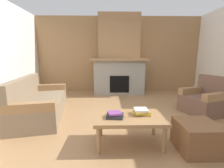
% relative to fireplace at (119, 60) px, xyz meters
% --- Properties ---
extents(ground, '(9.00, 9.00, 0.00)m').
position_rel_fireplace_xyz_m(ground, '(0.00, -2.62, -1.16)').
color(ground, '#9E754C').
extents(wall_back_wood_panel, '(6.00, 0.12, 2.70)m').
position_rel_fireplace_xyz_m(wall_back_wood_panel, '(0.00, 0.38, 0.19)').
color(wall_back_wood_panel, '#997047').
rests_on(wall_back_wood_panel, ground).
extents(fireplace, '(1.90, 0.82, 2.70)m').
position_rel_fireplace_xyz_m(fireplace, '(0.00, 0.00, 0.00)').
color(fireplace, gray).
rests_on(fireplace, ground).
extents(couch, '(1.16, 1.93, 0.85)m').
position_rel_fireplace_xyz_m(couch, '(-1.86, -2.14, -0.88)').
color(couch, '#847056').
rests_on(couch, ground).
extents(armchair, '(0.97, 0.97, 0.85)m').
position_rel_fireplace_xyz_m(armchair, '(1.84, -2.03, -0.87)').
color(armchair, brown).
rests_on(armchair, ground).
extents(coffee_table, '(1.00, 0.60, 0.43)m').
position_rel_fireplace_xyz_m(coffee_table, '(-0.04, -3.21, -0.79)').
color(coffee_table, '#997047').
rests_on(coffee_table, ground).
extents(ottoman, '(0.52, 0.52, 0.40)m').
position_rel_fireplace_xyz_m(ottoman, '(0.87, -3.40, -0.96)').
color(ottoman, brown).
rests_on(ottoman, ground).
extents(book_stack_near_edge, '(0.26, 0.23, 0.08)m').
position_rel_fireplace_xyz_m(book_stack_near_edge, '(-0.26, -3.25, -0.70)').
color(book_stack_near_edge, '#2D2D33').
rests_on(book_stack_near_edge, coffee_table).
extents(book_stack_center, '(0.29, 0.22, 0.09)m').
position_rel_fireplace_xyz_m(book_stack_center, '(0.14, -3.16, -0.69)').
color(book_stack_center, gold).
rests_on(book_stack_center, coffee_table).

